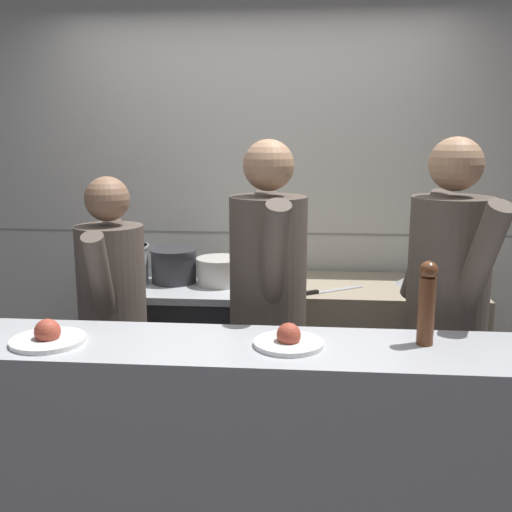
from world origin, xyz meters
TOP-DOWN VIEW (x-y plane):
  - wall_back_tiled at (0.00, 1.45)m, footprint 8.00×0.06m
  - oven_range at (-0.45, 1.05)m, footprint 0.88×0.71m
  - prep_counter at (0.65, 1.05)m, footprint 1.28×0.65m
  - pass_counter at (0.21, -0.25)m, footprint 2.66×0.45m
  - stock_pot at (-0.73, 0.99)m, footprint 0.28×0.28m
  - sauce_pot at (-0.45, 1.04)m, footprint 0.28×0.28m
  - braising_pot at (-0.17, 1.01)m, footprint 0.28×0.28m
  - mixing_bowl_steel at (0.96, 1.08)m, footprint 0.24×0.24m
  - chefs_knife at (0.43, 0.87)m, footprint 0.36×0.25m
  - plated_dish_main at (-0.62, -0.29)m, footprint 0.27×0.27m
  - plated_dish_appetiser at (0.26, -0.25)m, footprint 0.26×0.26m
  - pepper_mill at (0.76, -0.19)m, footprint 0.07×0.07m
  - chef_head_cook at (-0.60, 0.37)m, footprint 0.35×0.69m
  - chef_sous at (0.15, 0.37)m, footprint 0.42×0.77m
  - chef_line at (0.95, 0.32)m, footprint 0.45×0.76m

SIDE VIEW (x-z plane):
  - oven_range at x=-0.45m, z-range 0.00..0.91m
  - prep_counter at x=0.65m, z-range 0.00..0.92m
  - pass_counter at x=0.21m, z-range 0.00..1.01m
  - chef_head_cook at x=-0.60m, z-range 0.09..1.67m
  - chefs_knife at x=0.43m, z-range 0.92..0.94m
  - mixing_bowl_steel at x=0.96m, z-range 0.92..1.00m
  - chef_sous at x=0.15m, z-range 0.10..1.85m
  - chef_line at x=0.95m, z-range 0.10..1.86m
  - braising_pot at x=-0.17m, z-range 0.92..1.07m
  - sauce_pot at x=-0.45m, z-range 0.92..1.12m
  - stock_pot at x=-0.73m, z-range 0.92..1.14m
  - plated_dish_appetiser at x=0.26m, z-range 0.99..1.08m
  - plated_dish_main at x=-0.62m, z-range 0.99..1.08m
  - pepper_mill at x=0.76m, z-range 1.02..1.33m
  - wall_back_tiled at x=0.00m, z-range 0.00..2.60m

